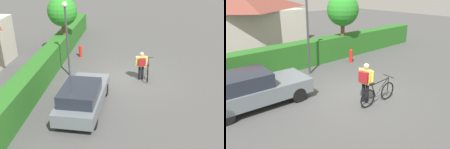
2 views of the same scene
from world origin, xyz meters
The scene contains 8 objects.
ground_plane centered at (0.00, 0.00, 0.00)m, with size 60.00×60.00×0.00m, color #434343.
hedge_row centered at (0.00, 4.70, 0.69)m, with size 20.28×0.90×1.38m, color #25601F.
parked_car_near centered at (-3.46, 2.00, 0.71)m, with size 4.02×1.89×1.37m.
bicycle centered at (0.18, -0.94, 0.40)m, with size 1.82×0.50×0.99m.
person_rider centered at (-0.15, -0.56, 0.95)m, with size 0.41×0.64×1.58m.
street_lamp centered at (0.08, 3.45, 2.66)m, with size 0.28×0.28×4.09m.
tree_kerbside centered at (3.36, 4.52, 2.90)m, with size 1.91×1.91×3.89m.
fire_hydrant centered at (3.01, 3.40, 0.41)m, with size 0.20×0.20×0.81m.
Camera 1 is at (-12.94, -0.05, 6.22)m, focal length 41.34 mm.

